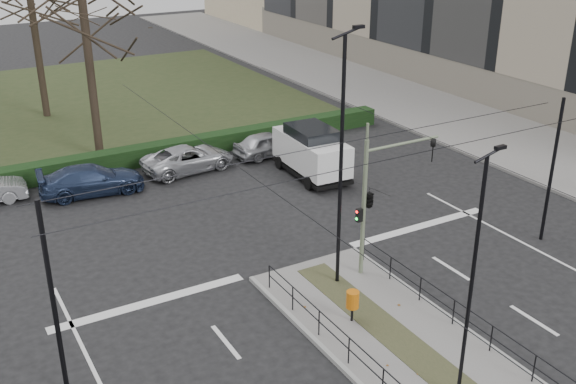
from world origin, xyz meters
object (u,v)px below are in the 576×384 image
at_px(litter_bin, 353,300).
at_px(traffic_light, 371,196).
at_px(white_van, 311,151).
at_px(parked_car_fifth, 268,144).
at_px(streetlamp_median_near, 472,280).
at_px(parked_car_third, 92,180).
at_px(streetlamp_median_far, 342,162).
at_px(parked_car_fourth, 188,159).

bearing_deg(litter_bin, traffic_light, 45.44).
height_order(white_van, parked_car_fifth, white_van).
distance_m(traffic_light, streetlamp_median_near, 7.22).
distance_m(traffic_light, litter_bin, 4.07).
height_order(streetlamp_median_near, white_van, streetlamp_median_near).
bearing_deg(white_van, parked_car_third, 162.95).
xyz_separation_m(parked_car_third, parked_car_fifth, (9.79, 0.52, -0.03)).
height_order(streetlamp_median_far, parked_car_fifth, streetlamp_median_far).
height_order(litter_bin, streetlamp_median_far, streetlamp_median_far).
distance_m(streetlamp_median_far, white_van, 11.27).
xyz_separation_m(streetlamp_median_near, white_van, (5.32, 16.45, -2.52)).
bearing_deg(streetlamp_median_near, streetlamp_median_far, 85.55).
relative_size(litter_bin, streetlamp_median_far, 0.12).
xyz_separation_m(parked_car_fourth, white_van, (5.16, -3.70, 0.67)).
xyz_separation_m(litter_bin, white_van, (5.78, 11.94, 0.41)).
bearing_deg(streetlamp_median_far, white_van, 63.53).
height_order(litter_bin, parked_car_fourth, parked_car_fourth).
relative_size(litter_bin, parked_car_fifth, 0.28).
height_order(traffic_light, parked_car_fourth, traffic_light).
distance_m(streetlamp_median_far, parked_car_fourth, 13.93).
height_order(streetlamp_median_far, parked_car_third, streetlamp_median_far).
height_order(traffic_light, white_van, traffic_light).
bearing_deg(streetlamp_median_near, parked_car_fourth, 89.55).
xyz_separation_m(streetlamp_median_near, streetlamp_median_far, (0.53, 6.84, 0.92)).
height_order(streetlamp_median_near, streetlamp_median_far, streetlamp_median_far).
height_order(traffic_light, parked_car_fifth, traffic_light).
bearing_deg(parked_car_fourth, litter_bin, 171.56).
bearing_deg(parked_car_third, parked_car_fifth, -80.77).
bearing_deg(parked_car_fifth, streetlamp_median_far, 158.05).
relative_size(streetlamp_median_near, streetlamp_median_far, 0.80).
height_order(streetlamp_median_far, white_van, streetlamp_median_far).
xyz_separation_m(litter_bin, parked_car_fifth, (5.29, 15.61, -0.25)).
bearing_deg(streetlamp_median_far, streetlamp_median_near, -94.45).
xyz_separation_m(streetlamp_median_near, parked_car_third, (-4.96, 19.60, -3.14)).
bearing_deg(traffic_light, white_van, 70.37).
distance_m(parked_car_fourth, white_van, 6.38).
relative_size(white_van, parked_car_fifth, 1.26).
relative_size(traffic_light, streetlamp_median_far, 0.57).
height_order(streetlamp_median_far, parked_car_fourth, streetlamp_median_far).
height_order(parked_car_third, parked_car_fourth, parked_car_third).
height_order(parked_car_third, parked_car_fifth, parked_car_third).
distance_m(streetlamp_median_near, parked_car_fourth, 20.40).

